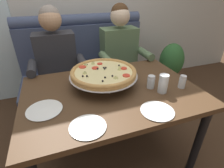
% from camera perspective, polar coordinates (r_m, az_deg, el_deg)
% --- Properties ---
extents(ground_plane, '(16.00, 16.00, 0.00)m').
position_cam_1_polar(ground_plane, '(1.80, 0.02, -22.14)').
color(ground_plane, '#4C3321').
extents(booth_bench, '(1.57, 0.78, 1.13)m').
position_cam_1_polar(booth_bench, '(2.25, -7.86, 2.41)').
color(booth_bench, '#424C6B').
rests_on(booth_bench, ground_plane).
extents(dining_table, '(1.31, 0.91, 0.73)m').
position_cam_1_polar(dining_table, '(1.36, 0.02, -4.91)').
color(dining_table, '#4C331E').
rests_on(dining_table, ground_plane).
extents(diner_left, '(0.54, 0.64, 1.27)m').
position_cam_1_polar(diner_left, '(1.85, -17.47, 5.74)').
color(diner_left, '#2D3342').
rests_on(diner_left, ground_plane).
extents(diner_right, '(0.54, 0.64, 1.27)m').
position_cam_1_polar(diner_right, '(1.99, 3.36, 8.71)').
color(diner_right, '#2D3342').
rests_on(diner_right, ground_plane).
extents(pizza, '(0.53, 0.53, 0.14)m').
position_cam_1_polar(pizza, '(1.34, -2.83, 3.84)').
color(pizza, silver).
rests_on(pizza, dining_table).
extents(shaker_pepper_flakes, '(0.05, 0.05, 0.10)m').
position_cam_1_polar(shaker_pepper_flakes, '(1.43, 22.24, 0.44)').
color(shaker_pepper_flakes, white).
rests_on(shaker_pepper_flakes, dining_table).
extents(shaker_oregano, '(0.06, 0.06, 0.10)m').
position_cam_1_polar(shaker_oregano, '(1.35, 12.77, 0.42)').
color(shaker_oregano, white).
rests_on(shaker_oregano, dining_table).
extents(plate_near_left, '(0.21, 0.21, 0.02)m').
position_cam_1_polar(plate_near_left, '(1.13, 14.83, -8.35)').
color(plate_near_left, white).
rests_on(plate_near_left, dining_table).
extents(plate_near_right, '(0.21, 0.21, 0.02)m').
position_cam_1_polar(plate_near_right, '(0.99, -8.04, -13.56)').
color(plate_near_right, white).
rests_on(plate_near_right, dining_table).
extents(plate_far_side, '(0.23, 0.23, 0.02)m').
position_cam_1_polar(plate_far_side, '(1.18, -21.57, -7.71)').
color(plate_far_side, white).
rests_on(plate_far_side, dining_table).
extents(drinking_glass, '(0.07, 0.07, 0.14)m').
position_cam_1_polar(drinking_glass, '(1.31, 16.58, -0.21)').
color(drinking_glass, silver).
rests_on(drinking_glass, dining_table).
extents(potted_plant, '(0.36, 0.36, 0.70)m').
position_cam_1_polar(potted_plant, '(2.81, 18.99, 6.45)').
color(potted_plant, brown).
rests_on(potted_plant, ground_plane).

